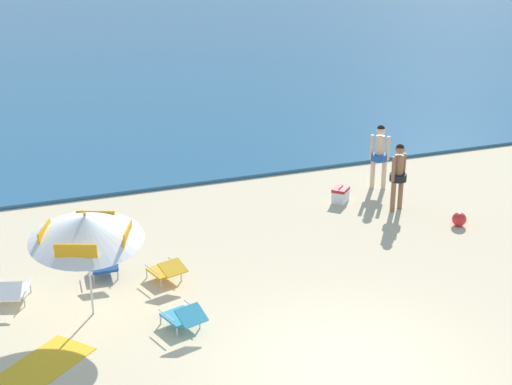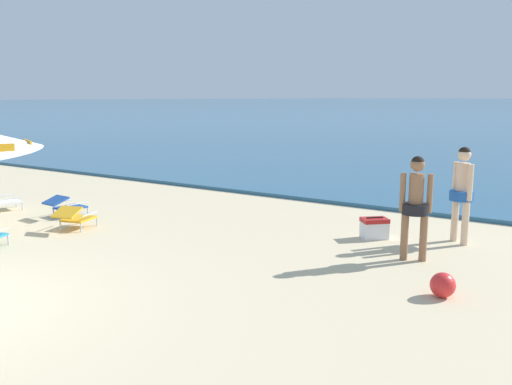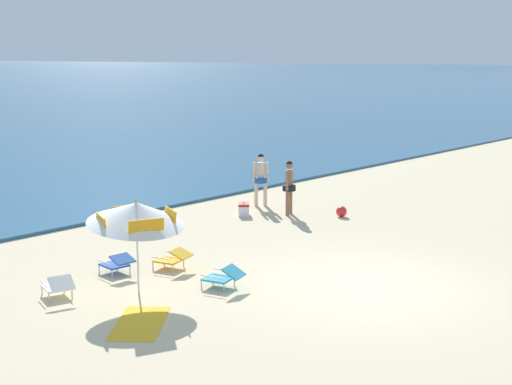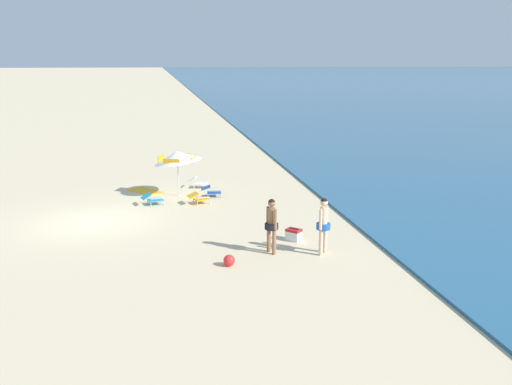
{
  "view_description": "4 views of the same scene",
  "coord_description": "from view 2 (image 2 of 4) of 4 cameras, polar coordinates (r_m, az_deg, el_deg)",
  "views": [
    {
      "loc": [
        -5.18,
        -9.23,
        7.05
      ],
      "look_at": [
        0.95,
        6.62,
        0.68
      ],
      "focal_mm": 51.66,
      "sensor_mm": 36.0,
      "label": 1
    },
    {
      "loc": [
        7.19,
        -2.93,
        2.72
      ],
      "look_at": [
        1.55,
        5.52,
        0.92
      ],
      "focal_mm": 38.07,
      "sensor_mm": 36.0,
      "label": 2
    },
    {
      "loc": [
        -12.71,
        -8.48,
        5.06
      ],
      "look_at": [
        1.09,
        4.17,
        1.44
      ],
      "focal_mm": 49.37,
      "sensor_mm": 36.0,
      "label": 3
    },
    {
      "loc": [
        20.66,
        2.39,
        5.97
      ],
      "look_at": [
        1.8,
        5.85,
        1.32
      ],
      "focal_mm": 38.74,
      "sensor_mm": 36.0,
      "label": 4
    }
  ],
  "objects": [
    {
      "name": "person_standing_near_shore",
      "position": [
        10.73,
        20.84,
        0.44
      ],
      "size": [
        0.44,
        0.44,
        1.81
      ],
      "color": "beige",
      "rests_on": "ground"
    },
    {
      "name": "lounge_chair_under_umbrella",
      "position": [
        14.39,
        -25.31,
        -0.71
      ],
      "size": [
        0.76,
        1.01,
        0.52
      ],
      "color": "white",
      "rests_on": "ground"
    },
    {
      "name": "person_standing_beside",
      "position": [
        9.33,
        16.44,
        -0.84
      ],
      "size": [
        0.49,
        0.43,
        1.76
      ],
      "color": "#8C6042",
      "rests_on": "ground"
    },
    {
      "name": "beach_ball",
      "position": [
        7.95,
        19.03,
        -9.18
      ],
      "size": [
        0.35,
        0.35,
        0.35
      ],
      "primitive_type": "sphere",
      "color": "red",
      "rests_on": "ground"
    },
    {
      "name": "cooler_box",
      "position": [
        10.77,
        12.33,
        -3.68
      ],
      "size": [
        0.6,
        0.59,
        0.43
      ],
      "color": "white",
      "rests_on": "ground"
    },
    {
      "name": "lounge_chair_facing_sea",
      "position": [
        11.81,
        -18.51,
        -2.41
      ],
      "size": [
        0.76,
        0.99,
        0.51
      ],
      "color": "gold",
      "rests_on": "ground"
    },
    {
      "name": "lounge_chair_beside_umbrella",
      "position": [
        13.1,
        -19.4,
        -1.26
      ],
      "size": [
        0.62,
        0.9,
        0.5
      ],
      "color": "#1E4799",
      "rests_on": "ground"
    }
  ]
}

